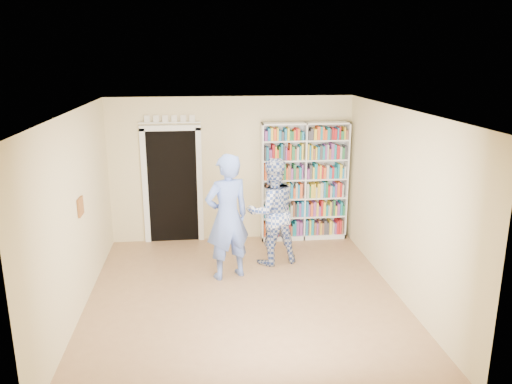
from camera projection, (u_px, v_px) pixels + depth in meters
floor at (244, 297)px, 7.26m from camera, size 5.00×5.00×0.00m
ceiling at (243, 111)px, 6.55m from camera, size 5.00×5.00×0.00m
wall_back at (232, 170)px, 9.30m from camera, size 4.50×0.00×4.50m
wall_left at (76, 215)px, 6.66m from camera, size 0.00×5.00×5.00m
wall_right at (400, 204)px, 7.15m from camera, size 0.00×5.00×5.00m
bookshelf at (304, 181)px, 9.36m from camera, size 1.62×0.30×2.23m
doorway at (172, 180)px, 9.20m from camera, size 1.10×0.08×2.43m
wall_art at (81, 207)px, 6.84m from camera, size 0.03×0.25×0.25m
man_blue at (227, 217)px, 7.69m from camera, size 0.85×0.71×1.99m
man_plaid at (272, 212)px, 8.28m from camera, size 1.01×0.87×1.80m
paper_sheet at (280, 212)px, 8.11m from camera, size 0.19×0.07×0.28m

